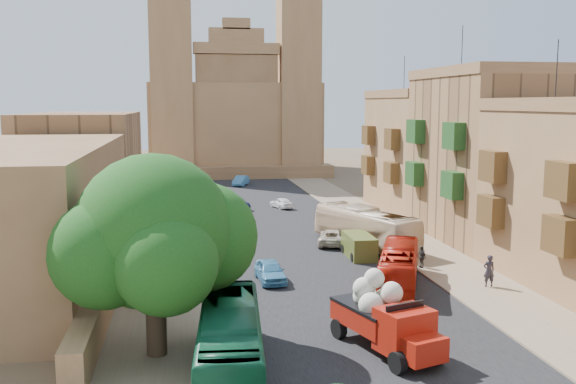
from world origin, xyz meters
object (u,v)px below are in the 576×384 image
object	(u,v)px
bus_green_north	(230,344)
pedestrian_c	(422,257)
car_dkblue	(233,202)
pedestrian_a	(489,271)
ficus_tree	(156,237)
bus_red_east	(399,266)
car_cream	(333,237)
church	(234,113)
bus_cream_east	(365,227)
street_tree_a	(151,241)
red_truck	(386,317)
street_tree_b	(159,204)
car_white_a	(223,216)
olive_pickup	(359,246)
car_blue_a	(270,271)
car_white_b	(281,203)
street_tree_c	(163,188)
street_tree_d	(166,176)
car_blue_b	(241,181)

from	to	relation	value
bus_green_north	pedestrian_c	size ratio (longest dim) A/B	6.97
car_dkblue	pedestrian_a	bearing A→B (deg)	-90.27
ficus_tree	bus_red_east	distance (m)	16.77
car_cream	church	bearing A→B (deg)	-69.81
bus_green_north	bus_cream_east	size ratio (longest dim) A/B	0.96
street_tree_a	bus_green_north	bearing A→B (deg)	-72.35
red_truck	pedestrian_a	xyz separation A→B (m)	(9.29, 8.67, -0.58)
red_truck	car_dkblue	distance (m)	40.00
street_tree_b	ficus_tree	bearing A→B (deg)	-88.34
bus_cream_east	car_white_a	xyz separation A→B (m)	(-10.21, 11.35, -0.80)
street_tree_a	car_white_a	size ratio (longest dim) A/B	1.20
church	pedestrian_c	world-z (taller)	church
street_tree_a	olive_pickup	xyz separation A→B (m)	(14.17, 8.00, -2.59)
car_blue_a	pedestrian_c	size ratio (longest dim) A/B	2.63
red_truck	car_white_b	distance (m)	39.60
car_dkblue	pedestrian_c	xyz separation A→B (m)	(10.55, -26.21, 0.02)
olive_pickup	bus_red_east	size ratio (longest dim) A/B	0.45
ficus_tree	car_blue_a	distance (m)	13.33
car_blue_a	car_dkblue	size ratio (longest dim) A/B	0.78
bus_green_north	car_white_a	world-z (taller)	bus_green_north
pedestrian_a	pedestrian_c	distance (m)	5.48
bus_green_north	car_blue_a	bearing A→B (deg)	80.25
ficus_tree	street_tree_b	bearing A→B (deg)	91.66
ficus_tree	olive_pickup	distance (m)	21.46
car_blue_a	pedestrian_c	distance (m)	10.62
car_white_b	red_truck	bearing A→B (deg)	68.37
car_dkblue	street_tree_c	bearing A→B (deg)	-159.19
street_tree_d	bus_cream_east	xyz separation A→B (m)	(15.61, -24.66, -1.51)
street_tree_c	street_tree_d	world-z (taller)	street_tree_c
church	pedestrian_a	distance (m)	68.41
street_tree_b	pedestrian_c	world-z (taller)	street_tree_b
ficus_tree	car_blue_a	bearing A→B (deg)	59.05
bus_cream_east	car_blue_b	size ratio (longest dim) A/B	2.67
car_blue_a	car_cream	world-z (taller)	car_blue_a
car_white_a	car_dkblue	xyz separation A→B (m)	(1.55, 7.92, 0.03)
red_truck	car_blue_b	xyz separation A→B (m)	(-1.05, 58.89, -0.90)
red_truck	bus_red_east	world-z (taller)	red_truck
ficus_tree	car_cream	world-z (taller)	ficus_tree
car_blue_a	red_truck	bearing A→B (deg)	-76.89
red_truck	street_tree_c	bearing A→B (deg)	107.62
street_tree_a	street_tree_c	world-z (taller)	street_tree_a
street_tree_b	bus_green_north	world-z (taller)	street_tree_b
car_white_a	pedestrian_a	bearing A→B (deg)	-35.78
bus_green_north	car_blue_b	xyz separation A→B (m)	(6.00, 60.66, -0.78)
olive_pickup	bus_green_north	xyz separation A→B (m)	(-10.67, -19.00, 0.64)
church	ficus_tree	size ratio (longest dim) A/B	4.08
pedestrian_c	street_tree_a	bearing A→B (deg)	-90.61
bus_red_east	street_tree_c	bearing A→B (deg)	-36.67
red_truck	pedestrian_c	xyz separation A→B (m)	(6.95, 13.62, -0.82)
bus_red_east	car_white_a	distance (m)	24.08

